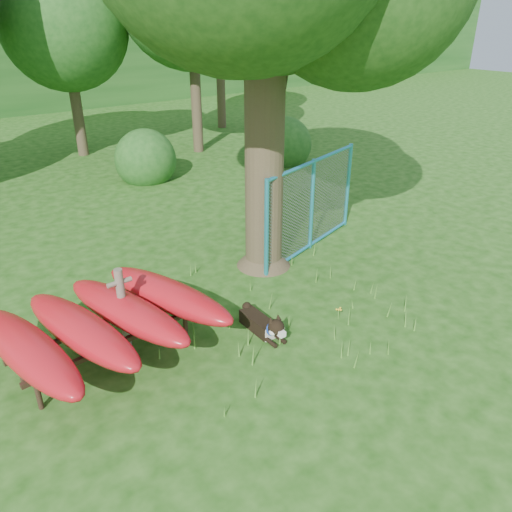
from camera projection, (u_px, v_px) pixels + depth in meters
ground at (294, 348)px, 7.44m from camera, size 80.00×80.00×0.00m
wooden_post at (123, 308)px, 7.14m from camera, size 0.36×0.12×1.32m
kayak_rack at (104, 320)px, 6.88m from camera, size 3.18×2.83×0.89m
husky_dog at (264, 325)px, 7.69m from camera, size 0.28×1.09×0.49m
fence_section at (312, 205)px, 10.21m from camera, size 3.17×1.00×3.19m
wildflower_clump at (339, 310)px, 8.07m from camera, size 0.09×0.10×0.21m
bg_tree_c at (64, 27)px, 15.77m from camera, size 4.00×4.00×6.12m
shrub_right at (284, 162)px, 16.70m from camera, size 1.80×1.80×1.80m
shrub_mid at (148, 179)px, 14.98m from camera, size 1.80×1.80×1.80m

